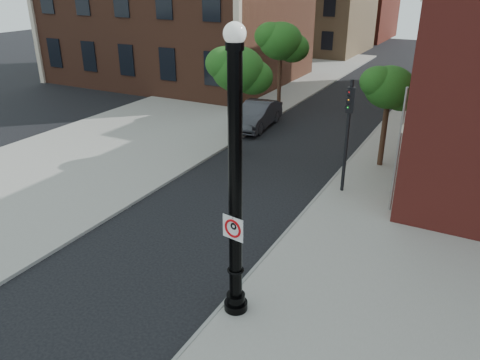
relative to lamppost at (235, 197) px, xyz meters
The scene contains 13 objects.
ground 4.19m from the lamppost, 164.84° to the left, with size 120.00×120.00×0.00m, color black.
sidewalk_right 11.71m from the lamppost, 71.50° to the left, with size 8.00×60.00×0.12m, color gray.
sidewalk_left 22.13m from the lamppost, 121.50° to the left, with size 10.00×50.00×0.12m, color gray.
curb_edge 11.16m from the lamppost, 92.06° to the left, with size 0.10×60.00×0.14m, color gray.
lamppost is the anchor object (origin of this frame).
no_parking_sign 0.75m from the lamppost, 80.22° to the right, with size 0.59×0.14×0.60m.
parked_car 16.41m from the lamppost, 114.17° to the left, with size 1.57×4.50×1.48m, color #2E2E33.
traffic_signal_left 8.25m from the lamppost, 118.87° to the left, with size 0.31×0.37×4.29m.
traffic_signal_right 8.44m from the lamppost, 88.01° to the left, with size 0.34×0.40×4.59m.
utility_pole 8.01m from the lamppost, 72.66° to the left, with size 0.09×0.09×4.68m, color #999999.
street_tree_a 11.78m from the lamppost, 117.71° to the left, with size 2.87×2.59×5.17m.
street_tree_b 19.35m from the lamppost, 110.25° to the left, with size 3.09×2.79×5.57m.
street_tree_c 12.05m from the lamppost, 85.04° to the left, with size 2.55×2.30×4.59m.
Camera 1 is at (7.13, -9.26, 8.08)m, focal length 35.00 mm.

